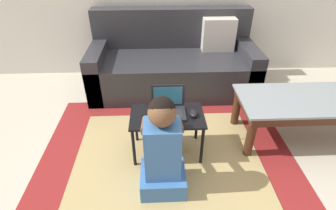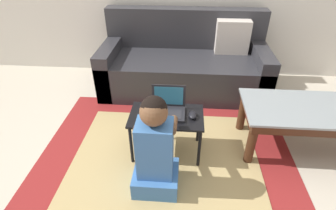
# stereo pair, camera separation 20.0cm
# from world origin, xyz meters

# --- Properties ---
(ground_plane) EXTENTS (16.00, 16.00, 0.00)m
(ground_plane) POSITION_xyz_m (0.00, 0.00, 0.00)
(ground_plane) COLOR beige
(area_rug) EXTENTS (2.06, 1.93, 0.01)m
(area_rug) POSITION_xyz_m (-0.02, -0.10, 0.00)
(area_rug) COLOR maroon
(area_rug) RESTS_ON ground_plane
(couch) EXTENTS (1.80, 0.81, 0.84)m
(couch) POSITION_xyz_m (0.10, 1.20, 0.28)
(couch) COLOR #2D2D33
(couch) RESTS_ON ground_plane
(coffee_table) EXTENTS (1.14, 0.53, 0.40)m
(coffee_table) POSITION_xyz_m (1.15, 0.23, 0.34)
(coffee_table) COLOR gray
(coffee_table) RESTS_ON ground_plane
(laptop_desk) EXTENTS (0.57, 0.34, 0.37)m
(laptop_desk) POSITION_xyz_m (-0.02, 0.08, 0.33)
(laptop_desk) COLOR black
(laptop_desk) RESTS_ON ground_plane
(laptop) EXTENTS (0.26, 0.20, 0.21)m
(laptop) POSITION_xyz_m (-0.01, 0.11, 0.41)
(laptop) COLOR #232328
(laptop) RESTS_ON laptop_desk
(computer_mouse) EXTENTS (0.06, 0.10, 0.04)m
(computer_mouse) POSITION_xyz_m (0.18, 0.07, 0.39)
(computer_mouse) COLOR black
(computer_mouse) RESTS_ON laptop_desk
(person_seated) EXTENTS (0.31, 0.38, 0.75)m
(person_seated) POSITION_xyz_m (-0.06, -0.27, 0.34)
(person_seated) COLOR #3D70B2
(person_seated) RESTS_ON ground_plane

